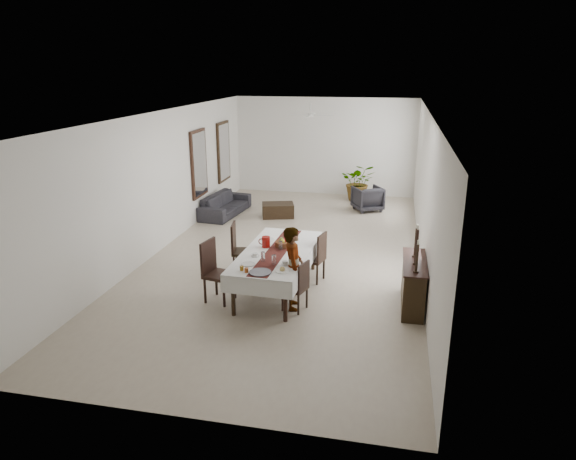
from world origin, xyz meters
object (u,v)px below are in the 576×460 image
at_px(red_pitcher, 266,242).
at_px(sideboard_body, 413,285).
at_px(woman, 293,268).
at_px(dining_table_top, 277,253).
at_px(sofa, 225,204).

xyz_separation_m(red_pitcher, sideboard_body, (2.81, -0.35, -0.49)).
bearing_deg(red_pitcher, woman, -49.84).
height_order(dining_table_top, sofa, dining_table_top).
bearing_deg(dining_table_top, red_pitcher, 149.04).
relative_size(woman, sideboard_body, 1.08).
height_order(dining_table_top, sideboard_body, sideboard_body).
bearing_deg(woman, sofa, 17.33).
bearing_deg(dining_table_top, sideboard_body, -2.09).
bearing_deg(sofa, red_pitcher, -146.19).
distance_m(dining_table_top, sofa, 5.59).
relative_size(red_pitcher, sideboard_body, 0.15).
bearing_deg(sofa, dining_table_top, -144.61).
xyz_separation_m(dining_table_top, sideboard_body, (2.55, -0.18, -0.35)).
distance_m(red_pitcher, sofa, 5.34).
distance_m(red_pitcher, sideboard_body, 2.88).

